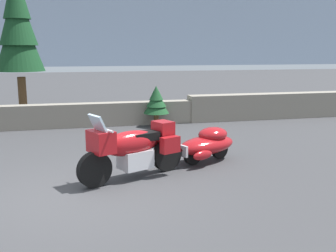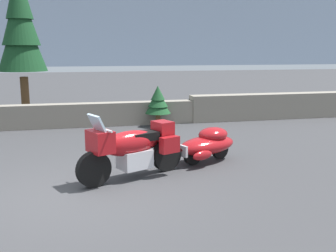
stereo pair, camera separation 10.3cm
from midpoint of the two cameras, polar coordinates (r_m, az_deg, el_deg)
The scene contains 7 objects.
ground_plane at distance 7.12m, azimuth -14.18°, elevation -9.64°, with size 80.00×80.00×0.00m, color #38383A.
stone_guard_wall at distance 13.14m, azimuth -11.73°, elevation 1.71°, with size 24.00×0.62×0.92m.
distant_ridgeline at distance 103.13m, azimuth -14.06°, elevation 13.65°, with size 240.00×80.00×16.00m, color #99A8BF.
touring_motorcycle at distance 7.62m, azimuth -5.52°, elevation -3.09°, with size 2.17×1.29×1.33m.
car_shaped_trailer at distance 8.83m, azimuth 5.33°, elevation -2.54°, with size 2.16×1.24×0.76m.
pine_tree_tall at distance 14.84m, azimuth -21.09°, elevation 13.57°, with size 1.66×1.66×5.32m.
pine_sapling_near at distance 12.83m, azimuth -1.94°, elevation 3.61°, with size 0.83×0.83×1.33m.
Camera 1 is at (0.10, -6.67, 2.45)m, focal length 42.22 mm.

